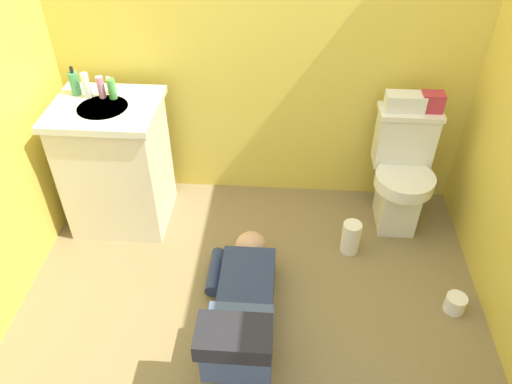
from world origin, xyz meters
name	(u,v)px	position (x,y,z in m)	size (l,w,h in m)	color
ground_plane	(251,305)	(0.00, 0.00, -0.02)	(3.00, 3.03, 0.04)	olive
wall_back	(264,15)	(0.00, 1.06, 1.20)	(2.66, 0.08, 2.40)	gold
toilet	(401,172)	(0.86, 0.76, 0.37)	(0.36, 0.46, 0.75)	silver
vanity_cabinet	(116,164)	(-0.87, 0.66, 0.42)	(0.60, 0.52, 0.82)	beige
faucet	(109,85)	(-0.87, 0.80, 0.87)	(0.02, 0.02, 0.10)	silver
person_plumber	(242,310)	(-0.03, -0.18, 0.18)	(0.39, 1.06, 0.52)	navy
tissue_box	(405,102)	(0.82, 0.85, 0.80)	(0.22, 0.11, 0.10)	silver
toiletry_bag	(432,102)	(0.97, 0.85, 0.81)	(0.12, 0.09, 0.11)	#B22D3F
soap_dispenser	(75,83)	(-1.06, 0.78, 0.89)	(0.06, 0.06, 0.17)	#418E56
bottle_white	(86,85)	(-0.98, 0.74, 0.89)	(0.04, 0.04, 0.15)	white
bottle_pink	(101,87)	(-0.90, 0.75, 0.88)	(0.04, 0.04, 0.13)	pink
bottle_green	(112,89)	(-0.83, 0.74, 0.88)	(0.05, 0.05, 0.12)	#4FA549
paper_towel_roll	(351,238)	(0.56, 0.44, 0.11)	(0.11, 0.11, 0.21)	white
toilet_paper_roll	(455,303)	(1.09, 0.03, 0.05)	(0.11, 0.11, 0.10)	white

